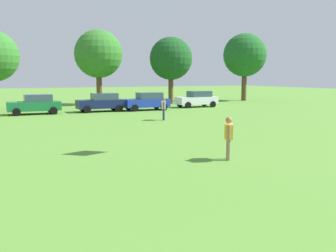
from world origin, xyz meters
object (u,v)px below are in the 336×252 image
object	(u,v)px
adult_bystander	(229,134)
parked_car_green_1	(35,104)
tree_right	(171,59)
tree_far_right	(245,55)
tree_center_right	(98,54)
parked_car_white_4	(197,99)
parked_car_navy_2	(102,102)
bystander_near_trees	(164,107)
parked_car_blue_3	(147,101)

from	to	relation	value
adult_bystander	parked_car_green_1	xyz separation A→B (m)	(-4.89, 21.87, -0.14)
tree_right	tree_far_right	size ratio (longest dim) A/B	0.88
parked_car_green_1	tree_center_right	bearing A→B (deg)	-132.13
parked_car_white_4	parked_car_navy_2	bearing A→B (deg)	4.35
bystander_near_trees	parked_car_green_1	size ratio (longest dim) A/B	0.39
parked_car_blue_3	tree_far_right	size ratio (longest dim) A/B	0.49
adult_bystander	tree_far_right	bearing A→B (deg)	-5.12
adult_bystander	parked_car_white_4	size ratio (longest dim) A/B	0.39
adult_bystander	parked_car_blue_3	bearing A→B (deg)	18.25
parked_car_green_1	tree_far_right	distance (m)	28.72
parked_car_white_4	bystander_near_trees	bearing A→B (deg)	49.33
parked_car_white_4	tree_center_right	distance (m)	12.43
tree_right	parked_car_navy_2	bearing A→B (deg)	-147.12
parked_car_blue_3	tree_far_right	world-z (taller)	tree_far_right
bystander_near_trees	parked_car_navy_2	xyz separation A→B (m)	(-2.34, 8.60, -0.14)
parked_car_white_4	tree_right	xyz separation A→B (m)	(-0.35, 5.71, 4.37)
bystander_near_trees	tree_far_right	world-z (taller)	tree_far_right
bystander_near_trees	parked_car_blue_3	world-z (taller)	parked_car_blue_3
bystander_near_trees	parked_car_white_4	distance (m)	12.38
tree_far_right	adult_bystander	bearing A→B (deg)	-126.94
parked_car_blue_3	parked_car_navy_2	bearing A→B (deg)	-5.09
adult_bystander	tree_far_right	xyz separation A→B (m)	(22.29, 29.64, 4.94)
bystander_near_trees	parked_car_white_4	bearing A→B (deg)	161.54
parked_car_navy_2	parked_car_white_4	xyz separation A→B (m)	(10.41, 0.79, 0.00)
parked_car_green_1	parked_car_white_4	bearing A→B (deg)	-177.05
adult_bystander	parked_car_green_1	bearing A→B (deg)	44.42
adult_bystander	tree_right	world-z (taller)	tree_right
parked_car_white_4	tree_center_right	bearing A→B (deg)	-43.28
bystander_near_trees	tree_center_right	bearing A→B (deg)	-156.87
adult_bystander	parked_car_green_1	distance (m)	22.41
parked_car_white_4	tree_far_right	size ratio (longest dim) A/B	0.49
tree_right	tree_far_right	distance (m)	11.40
parked_car_white_4	tree_far_right	world-z (taller)	tree_far_right
parked_car_blue_3	parked_car_white_4	bearing A→B (deg)	-169.13
parked_car_blue_3	parked_car_white_4	distance (m)	6.23
tree_far_right	tree_center_right	bearing A→B (deg)	177.27
adult_bystander	bystander_near_trees	bearing A→B (deg)	18.12
parked_car_navy_2	parked_car_blue_3	world-z (taller)	same
tree_right	parked_car_blue_3	bearing A→B (deg)	-129.96
adult_bystander	tree_center_right	world-z (taller)	tree_center_right
parked_car_blue_3	tree_right	world-z (taller)	tree_right
parked_car_navy_2	tree_right	bearing A→B (deg)	-147.12
tree_center_right	tree_far_right	size ratio (longest dim) A/B	0.96
parked_car_white_4	tree_right	world-z (taller)	tree_right
parked_car_green_1	parked_car_navy_2	size ratio (longest dim) A/B	1.00
tree_right	adult_bystander	bearing A→B (deg)	-111.10
parked_car_green_1	tree_far_right	size ratio (longest dim) A/B	0.49
tree_right	tree_far_right	xyz separation A→B (m)	(11.32, 1.22, 0.71)
tree_center_right	tree_far_right	world-z (taller)	tree_far_right
tree_center_right	adult_bystander	bearing A→B (deg)	-95.55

